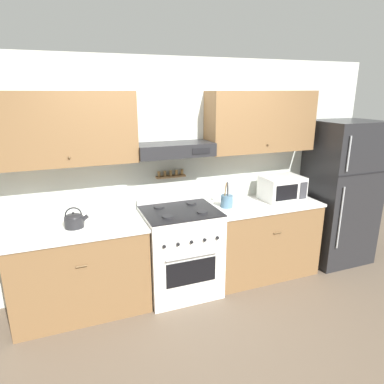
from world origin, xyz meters
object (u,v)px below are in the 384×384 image
(refrigerator, at_px, (340,193))
(tea_kettle, at_px, (74,220))
(microwave, at_px, (282,188))
(utensil_crock, at_px, (227,201))
(stove_range, at_px, (180,251))

(refrigerator, relative_size, tea_kettle, 7.83)
(microwave, height_order, utensil_crock, utensil_crock)
(tea_kettle, relative_size, microwave, 0.48)
(microwave, bearing_deg, tea_kettle, -179.58)
(tea_kettle, bearing_deg, stove_range, -2.14)
(tea_kettle, height_order, microwave, microwave)
(tea_kettle, distance_m, microwave, 2.41)
(stove_range, distance_m, refrigerator, 2.25)
(stove_range, height_order, refrigerator, refrigerator)
(refrigerator, bearing_deg, tea_kettle, 179.31)
(stove_range, relative_size, utensil_crock, 3.49)
(stove_range, bearing_deg, microwave, 2.49)
(refrigerator, relative_size, microwave, 3.79)
(tea_kettle, xyz_separation_m, utensil_crock, (1.65, 0.00, 0.00))
(refrigerator, relative_size, utensil_crock, 6.25)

